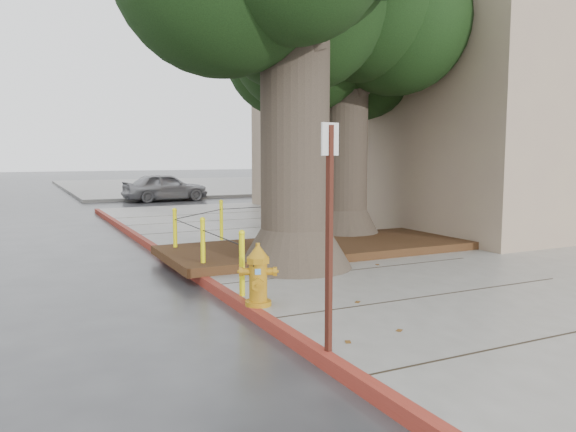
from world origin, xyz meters
The scene contains 14 objects.
ground centered at (0.00, 0.00, 0.00)m, with size 140.00×140.00×0.00m, color #28282B.
sidewalk_main centered at (6.00, 2.50, 0.07)m, with size 16.00×26.00×0.15m, color slate.
sidewalk_far centered at (6.00, 30.00, 0.07)m, with size 16.00×20.00×0.15m, color slate.
curb_red centered at (-2.00, 2.50, 0.07)m, with size 0.14×26.00×0.16m, color maroon.
planter_bed centered at (0.90, 3.90, 0.23)m, with size 6.40×2.60×0.16m, color black.
building_corner centered at (10.00, 8.50, 5.00)m, with size 12.00×13.00×10.00m, color gray.
building_side_white centered at (16.00, 26.00, 4.50)m, with size 10.00×10.00×9.00m, color silver.
building_side_grey centered at (22.00, 32.00, 6.00)m, with size 12.00×14.00×12.00m, color slate.
tree_far centered at (2.64, 5.32, 5.02)m, with size 4.50×3.80×7.17m.
bollard_ring centered at (-0.87, 4.38, 0.66)m, with size 3.79×5.39×0.95m.
fire_hydrant centered at (-1.90, 0.62, 0.56)m, with size 0.46×0.46×0.84m.
signpost centered at (-1.95, -1.30, 1.46)m, with size 0.23×0.08×2.31m.
car_silver centered at (1.58, 19.53, 0.65)m, with size 1.54×3.82×1.30m, color #939397.
car_red centered at (9.86, 18.66, 0.63)m, with size 1.33×3.81×1.25m, color maroon.
Camera 1 is at (-4.77, -6.08, 2.15)m, focal length 35.00 mm.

